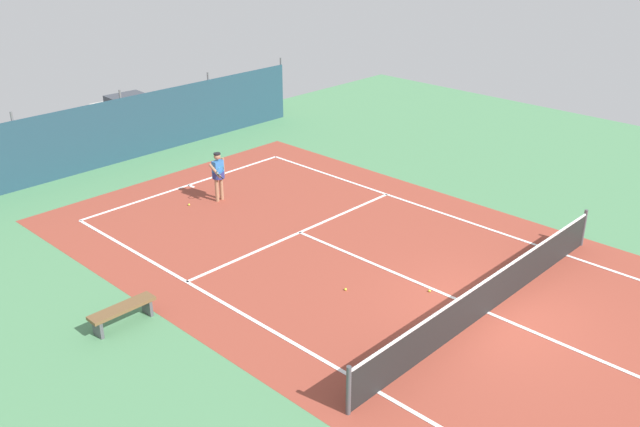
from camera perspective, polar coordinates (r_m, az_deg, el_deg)
ground_plane at (r=17.31m, az=13.53°, el=-7.89°), size 36.00×36.00×0.00m
court_surface at (r=17.30m, az=13.53°, el=-7.88°), size 11.02×26.60×0.01m
tennis_net at (r=17.05m, az=13.69°, el=-6.43°), size 10.12×0.10×1.10m
back_fence at (r=27.88m, az=-16.07°, el=5.78°), size 16.30×0.98×2.70m
tennis_player at (r=22.86m, az=-8.32°, el=3.29°), size 0.68×0.78×1.64m
tennis_ball_near_player at (r=17.86m, az=8.95°, el=-6.27°), size 0.07×0.07×0.07m
tennis_ball_midcourt at (r=17.73m, az=2.10°, el=-6.21°), size 0.07×0.07×0.07m
tennis_ball_by_sideline at (r=22.96m, az=-10.67°, el=0.72°), size 0.07×0.07×0.07m
parked_car at (r=30.31m, az=-15.06°, el=7.67°), size 2.22×4.30×1.68m
courtside_bench at (r=16.83m, az=-15.86°, el=-7.67°), size 1.60×0.40×0.49m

